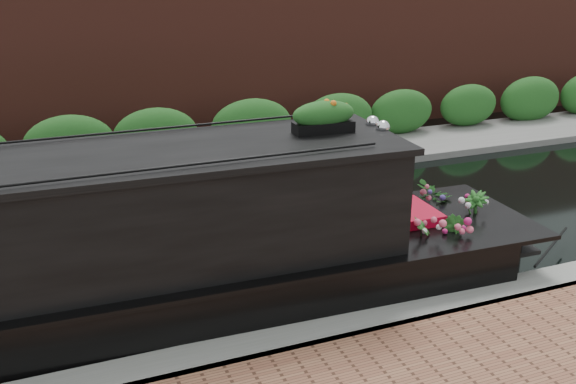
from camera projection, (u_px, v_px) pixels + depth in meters
name	position (u px, v px, depth m)	size (l,w,h in m)	color
ground	(227.00, 248.00, 11.01)	(80.00, 80.00, 0.00)	black
near_bank_coping	(302.00, 350.00, 8.14)	(40.00, 0.60, 0.50)	gray
far_bank_path	(174.00, 176.00, 14.68)	(40.00, 2.40, 0.34)	slate
far_hedge	(166.00, 165.00, 15.46)	(40.00, 1.10, 2.80)	#20561D
far_brick_wall	(150.00, 143.00, 17.29)	(40.00, 1.00, 8.00)	#56271D
narrowboat	(60.00, 272.00, 8.16)	(13.24, 2.78, 3.09)	black
rope_fender	(501.00, 239.00, 10.86)	(0.41, 0.41, 0.41)	brown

